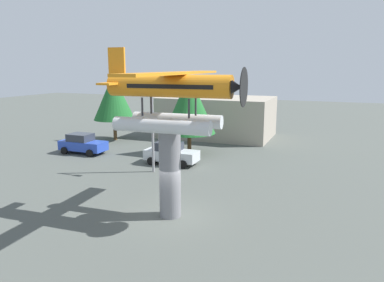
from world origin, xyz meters
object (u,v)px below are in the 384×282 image
at_px(car_near_blue, 82,144).
at_px(storefront_building, 216,117).
at_px(display_pedestal, 170,174).
at_px(car_mid_silver, 171,153).
at_px(tree_east, 189,104).
at_px(floatplane_monument, 171,96).
at_px(streetlight_primary, 155,115).
at_px(tree_west, 114,97).

xyz_separation_m(car_near_blue, storefront_building, (8.37, 12.27, 1.28)).
distance_m(display_pedestal, car_near_blue, 16.43).
xyz_separation_m(display_pedestal, car_mid_silver, (-4.34, 9.35, -1.37)).
bearing_deg(car_near_blue, tree_east, 21.67).
distance_m(car_near_blue, car_mid_silver, 8.83).
relative_size(floatplane_monument, streetlight_primary, 1.45).
height_order(car_near_blue, tree_east, tree_east).
relative_size(floatplane_monument, car_mid_silver, 2.49).
bearing_deg(car_mid_silver, tree_west, 145.25).
height_order(floatplane_monument, car_near_blue, floatplane_monument).
height_order(storefront_building, tree_west, tree_west).
height_order(display_pedestal, car_mid_silver, display_pedestal).
bearing_deg(storefront_building, floatplane_monument, -77.38).
relative_size(streetlight_primary, tree_west, 1.05).
xyz_separation_m(car_mid_silver, tree_east, (-0.01, 3.88, 3.49)).
distance_m(car_mid_silver, tree_west, 12.16).
height_order(streetlight_primary, storefront_building, streetlight_primary).
relative_size(car_mid_silver, tree_west, 0.61).
xyz_separation_m(floatplane_monument, tree_west, (-14.02, 15.96, -1.68)).
relative_size(streetlight_primary, storefront_building, 0.60).
xyz_separation_m(storefront_building, tree_east, (0.44, -8.77, 2.22)).
bearing_deg(tree_west, display_pedestal, -48.99).
height_order(car_mid_silver, streetlight_primary, streetlight_primary).
xyz_separation_m(car_near_blue, streetlight_primary, (8.78, -2.86, 3.34)).
height_order(car_mid_silver, tree_east, tree_east).
relative_size(car_near_blue, car_mid_silver, 1.00).
relative_size(floatplane_monument, storefront_building, 0.87).
bearing_deg(storefront_building, car_mid_silver, -87.97).
relative_size(display_pedestal, tree_west, 0.66).
relative_size(car_mid_silver, streetlight_primary, 0.58).
xyz_separation_m(streetlight_primary, tree_east, (0.03, 6.36, 0.16)).
bearing_deg(display_pedestal, streetlight_primary, 122.53).
relative_size(floatplane_monument, car_near_blue, 2.49).
distance_m(floatplane_monument, streetlight_primary, 8.45).
height_order(car_mid_silver, storefront_building, storefront_building).
bearing_deg(display_pedestal, car_near_blue, 143.53).
height_order(streetlight_primary, tree_east, streetlight_primary).
xyz_separation_m(floatplane_monument, car_mid_silver, (-4.47, 9.34, -5.30)).
bearing_deg(floatplane_monument, car_mid_silver, 112.65).
bearing_deg(car_mid_silver, floatplane_monument, -64.40).
xyz_separation_m(car_near_blue, tree_east, (8.81, 3.50, 3.49)).
height_order(car_near_blue, streetlight_primary, streetlight_primary).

